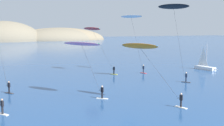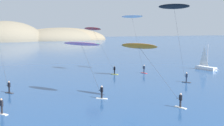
{
  "view_description": "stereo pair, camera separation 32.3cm",
  "coord_description": "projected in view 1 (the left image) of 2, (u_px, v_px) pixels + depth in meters",
  "views": [
    {
      "loc": [
        -21.11,
        -14.09,
        8.86
      ],
      "look_at": [
        -3.51,
        23.42,
        3.87
      ],
      "focal_mm": 45.0,
      "sensor_mm": 36.0,
      "label": 1
    },
    {
      "loc": [
        -20.82,
        -14.23,
        8.86
      ],
      "look_at": [
        -3.51,
        23.42,
        3.87
      ],
      "focal_mm": 45.0,
      "sensor_mm": 36.0,
      "label": 2
    }
  ],
  "objects": [
    {
      "name": "headland_island",
      "position": [
        15.0,
        41.0,
        215.4
      ],
      "size": [
        152.69,
        49.58,
        30.13
      ],
      "color": "#7A705B",
      "rests_on": "ground"
    },
    {
      "name": "sailboat_near",
      "position": [
        206.0,
        67.0,
        61.61
      ],
      "size": [
        2.14,
        5.97,
        5.7
      ],
      "color": "white",
      "rests_on": "ground"
    },
    {
      "name": "kitesurfer_orange",
      "position": [
        143.0,
        51.0,
        33.87
      ],
      "size": [
        4.9,
        7.9,
        7.28
      ],
      "color": "silver",
      "rests_on": "ground"
    },
    {
      "name": "kitesurfer_red",
      "position": [
        94.0,
        32.0,
        57.9
      ],
      "size": [
        4.78,
        8.6,
        9.37
      ],
      "color": "yellow",
      "rests_on": "ground"
    },
    {
      "name": "kitesurfer_pink",
      "position": [
        83.0,
        47.0,
        36.69
      ],
      "size": [
        4.74,
        6.16,
        7.31
      ],
      "color": "silver",
      "rests_on": "ground"
    },
    {
      "name": "kitesurfer_white",
      "position": [
        132.0,
        21.0,
        57.51
      ],
      "size": [
        3.32,
        6.36,
        11.82
      ],
      "color": "red",
      "rests_on": "ground"
    },
    {
      "name": "kitesurfer_black",
      "position": [
        174.0,
        12.0,
        46.51
      ],
      "size": [
        4.6,
        4.95,
        13.09
      ],
      "color": "#2D2D33",
      "rests_on": "ground"
    }
  ]
}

